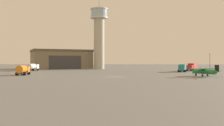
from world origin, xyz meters
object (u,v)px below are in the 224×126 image
at_px(truck_fuel_tanker_white, 33,67).
at_px(control_tower, 99,34).
at_px(airplane_green, 205,71).
at_px(truck_fuel_tanker_orange, 23,70).
at_px(light_post_east, 86,59).
at_px(truck_box_red, 192,67).
at_px(light_post_west, 210,59).
at_px(traffic_cone_near_left, 196,78).
at_px(truck_box_teal, 182,68).

bearing_deg(truck_fuel_tanker_white, control_tower, -43.38).
height_order(airplane_green, truck_fuel_tanker_orange, airplane_green).
xyz_separation_m(truck_fuel_tanker_orange, light_post_east, (13.38, 39.00, 3.27)).
distance_m(truck_fuel_tanker_white, truck_box_red, 67.53).
relative_size(airplane_green, light_post_east, 1.18).
height_order(airplane_green, truck_box_red, airplane_green).
height_order(light_post_west, light_post_east, light_post_east).
relative_size(truck_box_red, truck_fuel_tanker_orange, 1.12).
xyz_separation_m(control_tower, traffic_cone_near_left, (28.74, -64.00, -17.54)).
bearing_deg(truck_box_teal, truck_fuel_tanker_white, -76.42).
bearing_deg(truck_fuel_tanker_orange, truck_fuel_tanker_white, 11.31).
xyz_separation_m(truck_fuel_tanker_orange, light_post_west, (71.16, 42.33, 3.24)).
bearing_deg(control_tower, truck_box_red, -25.25).
xyz_separation_m(truck_box_red, light_post_east, (-46.07, 8.03, 3.19)).
xyz_separation_m(light_post_west, light_post_east, (-57.78, -3.33, 0.03)).
bearing_deg(light_post_west, truck_fuel_tanker_orange, -149.25).
bearing_deg(light_post_east, light_post_west, 3.30).
height_order(control_tower, truck_fuel_tanker_orange, control_tower).
relative_size(light_post_west, light_post_east, 0.99).
relative_size(airplane_green, light_post_west, 1.19).
bearing_deg(truck_box_red, airplane_green, 23.90).
bearing_deg(truck_fuel_tanker_white, light_post_west, -72.49).
bearing_deg(airplane_green, truck_box_red, -49.12).
relative_size(truck_box_teal, truck_fuel_tanker_white, 1.14).
relative_size(control_tower, truck_fuel_tanker_orange, 5.42).
relative_size(control_tower, truck_box_red, 4.82).
distance_m(control_tower, light_post_west, 54.93).
bearing_deg(traffic_cone_near_left, light_post_west, 66.77).
bearing_deg(light_post_east, control_tower, 66.20).
bearing_deg(airplane_green, truck_fuel_tanker_orange, 48.26).
bearing_deg(truck_box_red, light_post_east, -64.87).
height_order(truck_box_red, traffic_cone_near_left, truck_box_red).
bearing_deg(truck_fuel_tanker_orange, control_tower, -24.08).
bearing_deg(truck_box_teal, light_post_west, 159.04).
xyz_separation_m(truck_fuel_tanker_white, light_post_west, (79.22, 12.92, 3.19)).
bearing_deg(truck_box_red, truck_box_teal, 0.09).
xyz_separation_m(control_tower, light_post_east, (-5.00, -11.34, -12.90)).
relative_size(truck_fuel_tanker_white, traffic_cone_near_left, 11.27).
distance_m(light_post_east, traffic_cone_near_left, 62.72).
distance_m(airplane_green, truck_fuel_tanker_orange, 52.81).
distance_m(airplane_green, truck_fuel_tanker_white, 69.06).
bearing_deg(truck_fuel_tanker_white, truck_box_red, -80.43).
relative_size(airplane_green, truck_fuel_tanker_orange, 1.51).
height_order(airplane_green, light_post_east, light_post_east).
bearing_deg(light_post_west, light_post_east, -176.70).
bearing_deg(truck_fuel_tanker_orange, truck_box_red, -66.50).
xyz_separation_m(truck_box_teal, truck_fuel_tanker_orange, (-53.17, -21.96, -0.01)).
height_order(airplane_green, truck_fuel_tanker_white, airplane_green).
xyz_separation_m(truck_box_teal, truck_fuel_tanker_white, (-61.22, 7.44, 0.04)).
height_order(control_tower, light_post_east, control_tower).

